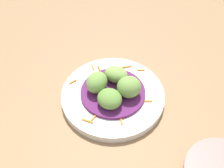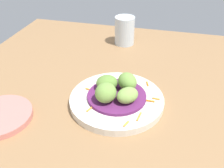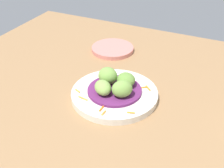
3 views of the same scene
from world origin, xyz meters
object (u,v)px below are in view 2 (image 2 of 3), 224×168
object	(u,v)px
guac_scoop_right	(127,82)
guac_scoop_left	(106,93)
guac_scoop_center	(127,95)
side_plate_small	(0,116)
water_glass	(125,31)
main_plate	(117,100)
guac_scoop_back	(107,83)

from	to	relation	value
guac_scoop_right	guac_scoop_left	bearing A→B (deg)	-123.30
guac_scoop_center	side_plate_small	xyz separation A→B (cm)	(-28.38, -10.39, -3.76)
guac_scoop_right	water_glass	size ratio (longest dim) A/B	0.54
main_plate	guac_scoop_center	bearing A→B (deg)	-33.30
main_plate	guac_scoop_right	xyz separation A→B (cm)	(2.01, 3.06, 3.98)
guac_scoop_back	water_glass	distance (cm)	33.68
guac_scoop_back	side_plate_small	size ratio (longest dim) A/B	0.37
guac_scoop_left	side_plate_small	xyz separation A→B (cm)	(-23.31, -9.34, -4.31)
main_plate	guac_scoop_left	size ratio (longest dim) A/B	4.42
guac_scoop_left	guac_scoop_center	xyz separation A→B (cm)	(5.07, 1.05, -0.55)
guac_scoop_left	main_plate	bearing A→B (deg)	56.70
guac_scoop_center	guac_scoop_right	bearing A→B (deg)	101.70
water_glass	guac_scoop_right	bearing A→B (deg)	-77.13
guac_scoop_center	water_glass	world-z (taller)	water_glass
side_plate_small	water_glass	bearing A→B (deg)	67.49
guac_scoop_center	guac_scoop_back	distance (cm)	7.32
guac_scoop_right	side_plate_small	bearing A→B (deg)	-150.50
guac_scoop_back	side_plate_small	xyz separation A→B (cm)	(-22.26, -14.41, -3.73)
main_plate	guac_scoop_back	world-z (taller)	guac_scoop_back
guac_scoop_center	guac_scoop_back	xyz separation A→B (cm)	(-6.12, 4.02, -0.04)
guac_scoop_right	main_plate	bearing A→B (deg)	-123.30
guac_scoop_center	water_glass	size ratio (longest dim) A/B	0.55
guac_scoop_center	guac_scoop_back	bearing A→B (deg)	146.70
side_plate_small	guac_scoop_right	bearing A→B (deg)	29.50
guac_scoop_right	guac_scoop_back	size ratio (longest dim) A/B	0.99
guac_scoop_right	water_glass	bearing A→B (deg)	102.87
guac_scoop_right	side_plate_small	size ratio (longest dim) A/B	0.37
side_plate_small	water_glass	size ratio (longest dim) A/B	1.48
guac_scoop_left	guac_scoop_right	size ratio (longest dim) A/B	0.98
guac_scoop_left	side_plate_small	world-z (taller)	guac_scoop_left
guac_scoop_center	water_glass	distance (cm)	38.56
water_glass	guac_scoop_back	bearing A→B (deg)	-85.98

